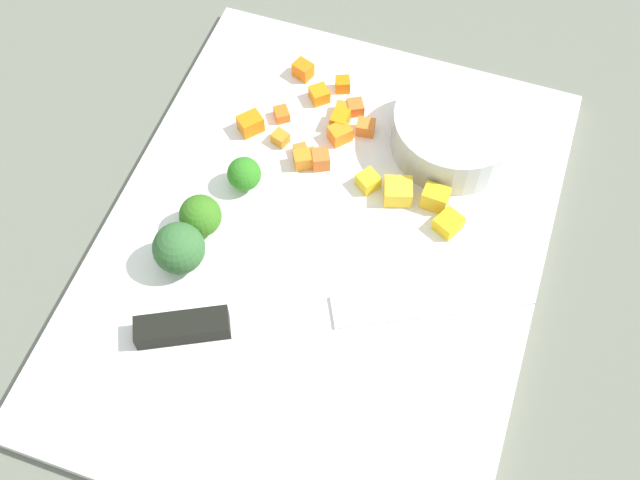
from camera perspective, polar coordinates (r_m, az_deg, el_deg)
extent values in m
plane|color=#636658|center=(0.64, 0.00, -0.99)|extent=(4.00, 4.00, 0.00)
cube|color=white|center=(0.64, 0.00, -0.72)|extent=(0.45, 0.35, 0.01)
cylinder|color=#B7BBB8|center=(0.68, 9.76, 7.77)|extent=(0.11, 0.11, 0.04)
cube|color=silver|center=(0.62, 8.12, -4.33)|extent=(0.10, 0.15, 0.00)
cube|color=black|center=(0.60, -9.92, -6.26)|extent=(0.05, 0.07, 0.02)
cube|color=orange|center=(0.71, -2.79, 9.07)|extent=(0.02, 0.02, 0.01)
cube|color=orange|center=(0.67, -1.11, 5.86)|extent=(0.02, 0.02, 0.01)
cube|color=orange|center=(0.70, -5.05, 8.38)|extent=(0.03, 0.02, 0.02)
cube|color=orange|center=(0.70, 1.46, 8.65)|extent=(0.02, 0.01, 0.02)
cube|color=orange|center=(0.71, 2.56, 9.56)|extent=(0.02, 0.02, 0.01)
cube|color=orange|center=(0.71, 1.63, 9.48)|extent=(0.01, 0.01, 0.01)
cube|color=orange|center=(0.67, 0.05, 5.84)|extent=(0.02, 0.02, 0.02)
cube|color=orange|center=(0.70, 3.21, 8.17)|extent=(0.02, 0.02, 0.01)
cube|color=orange|center=(0.69, 1.45, 7.70)|extent=(0.02, 0.02, 0.01)
cube|color=orange|center=(0.69, -2.89, 7.37)|extent=(0.02, 0.02, 0.01)
cube|color=orange|center=(0.68, -1.40, 6.45)|extent=(0.02, 0.02, 0.01)
cube|color=orange|center=(0.73, 1.66, 11.17)|extent=(0.02, 0.02, 0.01)
cube|color=orange|center=(0.72, -0.05, 10.47)|extent=(0.02, 0.02, 0.01)
cube|color=orange|center=(0.74, -1.23, 12.20)|extent=(0.02, 0.02, 0.02)
cube|color=yellow|center=(0.65, 5.65, 3.51)|extent=(0.03, 0.03, 0.02)
cube|color=yellow|center=(0.65, 8.33, 3.03)|extent=(0.02, 0.02, 0.02)
cube|color=yellow|center=(0.65, 9.27, 1.19)|extent=(0.03, 0.03, 0.01)
cube|color=yellow|center=(0.66, 3.50, 4.27)|extent=(0.02, 0.02, 0.01)
cylinder|color=#87AC5C|center=(0.66, -5.42, 4.17)|extent=(0.01, 0.01, 0.01)
sphere|color=#2F7C1F|center=(0.65, -5.51, 4.79)|extent=(0.03, 0.03, 0.03)
cylinder|color=#8CBF65|center=(0.63, -9.93, -1.37)|extent=(0.01, 0.01, 0.01)
sphere|color=#336331|center=(0.62, -10.17, -0.59)|extent=(0.04, 0.04, 0.04)
cylinder|color=#92C163|center=(0.65, -8.49, 1.11)|extent=(0.01, 0.01, 0.01)
sphere|color=#38721D|center=(0.63, -8.65, 1.75)|extent=(0.03, 0.03, 0.03)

